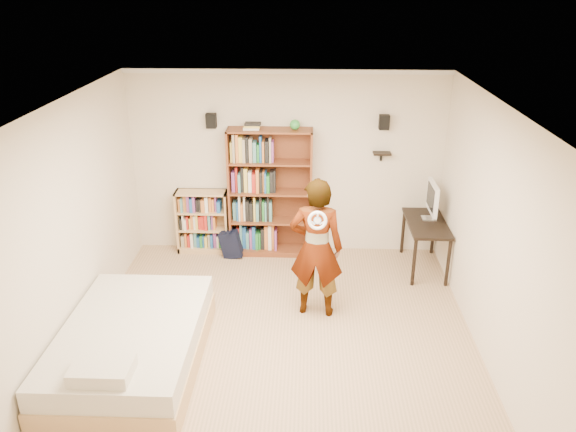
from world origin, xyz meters
name	(u,v)px	position (x,y,z in m)	size (l,w,h in m)	color
ground	(278,345)	(0.00, 0.00, 0.00)	(4.50, 5.00, 0.01)	tan
room_shell	(277,201)	(0.00, 0.00, 1.76)	(4.52, 5.02, 2.71)	beige
crown_molding	(276,112)	(0.00, 0.00, 2.67)	(4.50, 5.00, 0.06)	silver
speaker_left	(211,121)	(-1.05, 2.40, 2.00)	(0.14, 0.12, 0.20)	black
speaker_right	(384,122)	(1.35, 2.40, 2.00)	(0.14, 0.12, 0.20)	black
wall_shelf	(382,153)	(1.35, 2.41, 1.55)	(0.25, 0.16, 0.03)	black
tall_bookshelf	(270,194)	(-0.23, 2.32, 0.95)	(1.20, 0.35, 1.90)	brown
low_bookshelf	(203,222)	(-1.25, 2.36, 0.48)	(0.76, 0.29, 0.95)	tan
computer_desk	(424,245)	(1.97, 1.91, 0.36)	(0.53, 1.05, 0.72)	black
imac	(431,201)	(2.01, 2.03, 0.99)	(0.11, 0.53, 0.53)	white
daybed	(132,340)	(-1.53, -0.40, 0.32)	(1.41, 2.17, 0.64)	beige
person	(316,248)	(0.42, 0.72, 0.88)	(0.64, 0.42, 1.76)	black
wii_wheel	(317,221)	(0.42, 0.39, 1.38)	(0.22, 0.22, 0.04)	white
navy_bag	(231,244)	(-0.81, 2.16, 0.21)	(0.31, 0.20, 0.42)	black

